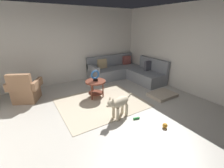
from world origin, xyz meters
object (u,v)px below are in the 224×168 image
Objects in this scene: side_table at (96,85)px; sectional_couch at (126,72)px; dog_bed_mat at (162,95)px; dog at (119,104)px; dog_toy_rope at (136,118)px; dog_toy_ball at (165,126)px; armchair at (25,91)px; torus_sculpture at (95,75)px.

sectional_couch is at bearing 26.88° from side_table.
dog_bed_mat is 1.86m from dog.
side_table is at bearing 100.70° from dog_toy_rope.
dog_toy_rope is (-0.31, 0.57, -0.03)m from dog_toy_ball.
dog is (1.80, -2.12, 0.05)m from armchair.
dog_toy_rope is (0.29, -1.54, -0.69)m from torus_sculpture.
dog is at bearing -172.41° from dog_bed_mat.
armchair is 4.08m from dog_bed_mat.
armchair is at bearing 131.22° from dog_toy_rope.
dog_toy_rope is (-1.52, -2.46, -0.27)m from sectional_couch.
dog_toy_rope is at bearing -121.64° from sectional_couch.
dog_toy_ball is (-1.20, -3.03, -0.24)m from sectional_couch.
armchair is 1.17× the size of dog.
armchair is 6.43× the size of dog_toy_rope.
side_table is 0.29m from torus_sculpture.
dog_toy_ball is at bearing -61.23° from dog_toy_rope.
side_table is at bearing 105.98° from dog_toy_ball.
torus_sculpture reaches higher than dog_toy_rope.
dog_toy_rope is at bearing -79.30° from side_table.
dog is at bearing 126.13° from dog_toy_ball.
torus_sculpture is 2.30m from dog_toy_ball.
sectional_couch is 2.84m from dog.
side_table is 5.47× the size of dog_toy_ball.
armchair reaches higher than torus_sculpture.
torus_sculpture is 0.39× the size of dog.
side_table is (-1.81, -0.92, 0.12)m from sectional_couch.
dog_toy_rope is (0.29, -1.54, -0.39)m from side_table.
sectional_couch is at bearing 89.64° from dog_bed_mat.
sectional_couch is at bearing 27.52° from armchair.
dog_bed_mat is at bearing 42.68° from dog_toy_ball.
sectional_couch is 2.81× the size of dog_bed_mat.
side_table is 1.26m from dog.
torus_sculpture is at bearing -12.99° from dog.
torus_sculpture reaches higher than dog_bed_mat.
armchair reaches higher than dog_toy_ball.
dog reaches higher than dog_bed_mat.
torus_sculpture is 2.97× the size of dog_toy_ball.
sectional_couch reaches higher than dog_bed_mat.
dog_toy_ball is 0.65m from dog_toy_rope.
side_table reaches higher than dog_toy_ball.
side_table is at bearing 150.42° from dog_bed_mat.
sectional_couch is at bearing -52.15° from dog.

